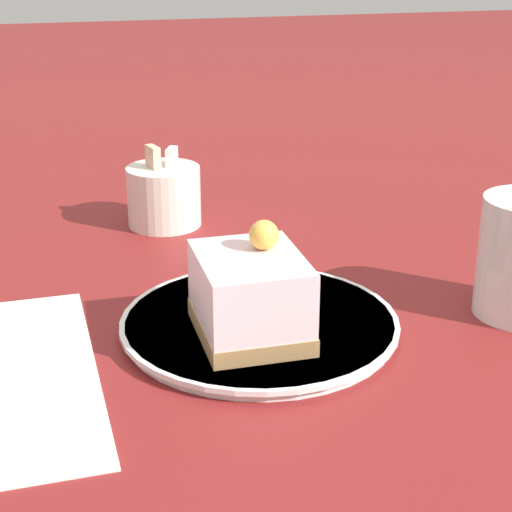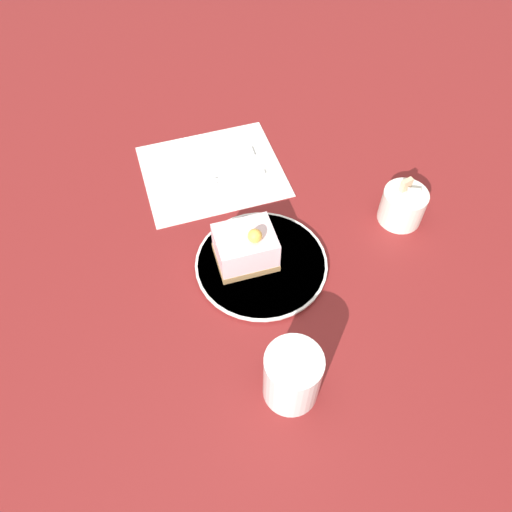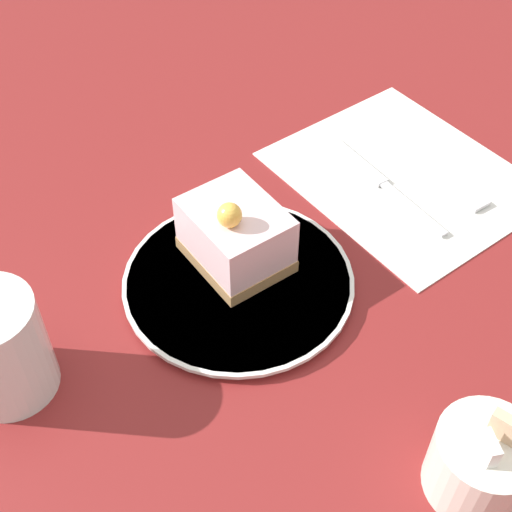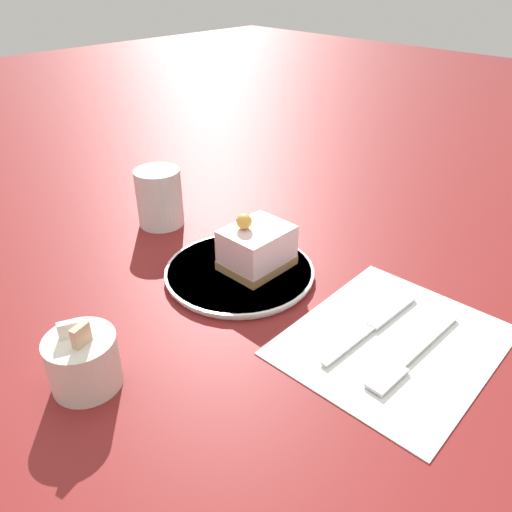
% 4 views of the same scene
% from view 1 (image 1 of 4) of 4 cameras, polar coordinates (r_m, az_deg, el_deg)
% --- Properties ---
extents(ground_plane, '(4.00, 4.00, 0.00)m').
position_cam_1_polar(ground_plane, '(0.66, -2.41, -4.44)').
color(ground_plane, maroon).
extents(plate, '(0.21, 0.21, 0.01)m').
position_cam_1_polar(plate, '(0.64, 0.23, -4.58)').
color(plate, silver).
rests_on(plate, ground_plane).
extents(cake_slice, '(0.08, 0.09, 0.08)m').
position_cam_1_polar(cake_slice, '(0.61, -0.36, -2.61)').
color(cake_slice, '#9E7547').
rests_on(cake_slice, plate).
extents(sugar_bowl, '(0.07, 0.07, 0.08)m').
position_cam_1_polar(sugar_bowl, '(0.86, -6.16, 4.04)').
color(sugar_bowl, silver).
rests_on(sugar_bowl, ground_plane).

